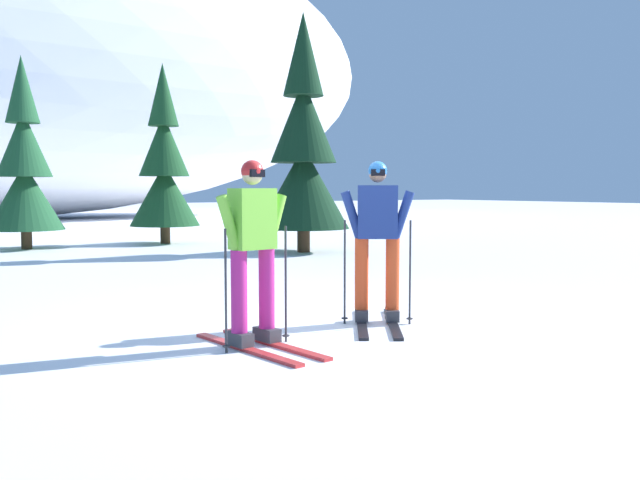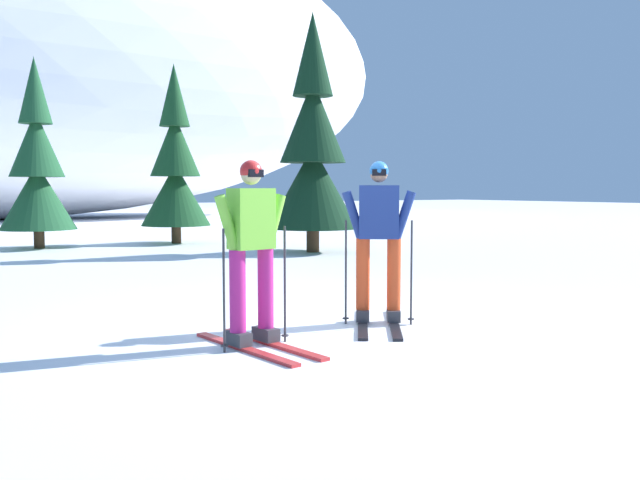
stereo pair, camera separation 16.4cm
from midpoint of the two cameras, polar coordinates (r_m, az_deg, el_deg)
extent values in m
plane|color=white|center=(7.47, 1.43, -6.98)|extent=(120.00, 120.00, 0.00)
cube|color=red|center=(6.45, -4.67, -8.66)|extent=(0.28, 1.58, 0.03)
cube|color=red|center=(6.28, -7.00, -9.04)|extent=(0.28, 1.58, 0.03)
cube|color=#38383D|center=(6.52, -5.20, -7.86)|extent=(0.17, 0.29, 0.12)
cube|color=#38383D|center=(6.35, -7.51, -8.21)|extent=(0.17, 0.29, 0.12)
cylinder|color=#B7237A|center=(6.44, -5.23, -4.04)|extent=(0.15, 0.15, 0.76)
cylinder|color=#B7237A|center=(6.27, -7.55, -4.29)|extent=(0.15, 0.15, 0.76)
cube|color=#75C638|center=(6.29, -6.42, 1.78)|extent=(0.42, 0.28, 0.56)
cylinder|color=#75C638|center=(6.43, -4.60, 1.29)|extent=(0.28, 0.13, 0.58)
cylinder|color=#75C638|center=(6.16, -8.31, 1.12)|extent=(0.28, 0.13, 0.58)
sphere|color=beige|center=(6.28, -6.45, 5.47)|extent=(0.19, 0.19, 0.19)
sphere|color=red|center=(6.28, -6.45, 5.75)|extent=(0.21, 0.21, 0.21)
cube|color=black|center=(6.22, -6.03, 5.58)|extent=(0.15, 0.05, 0.07)
cylinder|color=#2D2D33|center=(6.49, -3.62, -3.72)|extent=(0.02, 0.02, 1.11)
cylinder|color=#2D2D33|center=(6.58, -3.60, -8.00)|extent=(0.07, 0.07, 0.01)
cylinder|color=#2D2D33|center=(6.12, -8.66, -4.26)|extent=(0.02, 0.02, 1.11)
cylinder|color=#2D2D33|center=(6.21, -8.61, -8.79)|extent=(0.07, 0.07, 0.01)
cube|color=black|center=(7.41, 5.48, -6.96)|extent=(1.01, 1.36, 0.03)
cube|color=black|center=(7.40, 2.87, -6.97)|extent=(1.01, 1.36, 0.03)
cube|color=#38383D|center=(7.50, 5.44, -6.25)|extent=(0.28, 0.31, 0.12)
cube|color=#38383D|center=(7.48, 2.86, -6.26)|extent=(0.28, 0.31, 0.12)
cylinder|color=#DB471E|center=(7.43, 5.46, -2.85)|extent=(0.15, 0.15, 0.78)
cylinder|color=#DB471E|center=(7.41, 2.87, -2.85)|extent=(0.15, 0.15, 0.78)
cube|color=navy|center=(7.37, 4.20, 2.36)|extent=(0.48, 0.44, 0.57)
cylinder|color=navy|center=(7.38, 6.22, 1.90)|extent=(0.28, 0.24, 0.58)
cylinder|color=navy|center=(7.36, 2.16, 1.92)|extent=(0.28, 0.24, 0.58)
sphere|color=#A37556|center=(7.36, 4.21, 5.57)|extent=(0.19, 0.19, 0.19)
sphere|color=#2366B2|center=(7.36, 4.21, 5.80)|extent=(0.21, 0.21, 0.21)
cube|color=black|center=(7.28, 4.24, 5.66)|extent=(0.14, 0.12, 0.07)
cylinder|color=#2D2D33|center=(7.38, 6.92, -2.72)|extent=(0.02, 0.02, 1.13)
cylinder|color=#2D2D33|center=(7.46, 6.88, -6.56)|extent=(0.07, 0.07, 0.01)
cylinder|color=#2D2D33|center=(7.35, 1.44, -2.71)|extent=(0.02, 0.02, 1.13)
cylinder|color=#2D2D33|center=(7.43, 1.43, -6.57)|extent=(0.07, 0.07, 0.01)
cylinder|color=#47301E|center=(17.94, -23.62, 0.29)|extent=(0.25, 0.25, 0.63)
cone|color=#1E512D|center=(17.90, -23.71, 3.34)|extent=(1.79, 1.79, 1.60)
cone|color=#1E512D|center=(17.94, -23.83, 7.43)|extent=(1.29, 1.29, 1.60)
cone|color=#1E512D|center=(18.06, -23.96, 11.49)|extent=(0.79, 0.79, 1.60)
cylinder|color=#47301E|center=(18.59, -13.09, 0.70)|extent=(0.26, 0.26, 0.64)
cone|color=#194723|center=(18.56, -13.14, 3.71)|extent=(1.83, 1.83, 1.64)
cone|color=#194723|center=(18.59, -13.21, 7.77)|extent=(1.32, 1.32, 1.64)
cone|color=#194723|center=(18.72, -13.28, 11.79)|extent=(0.81, 0.81, 1.64)
cylinder|color=#47301E|center=(15.68, -1.69, 0.32)|extent=(0.29, 0.29, 0.74)
cone|color=black|center=(15.64, -1.69, 4.43)|extent=(2.10, 2.10, 1.88)
cone|color=black|center=(15.72, -1.71, 9.93)|extent=(1.51, 1.51, 1.88)
cone|color=black|center=(15.93, -1.72, 15.34)|extent=(0.93, 0.93, 1.88)
camera|label=1|loc=(0.08, -90.69, -0.05)|focal=38.19mm
camera|label=2|loc=(0.08, 89.31, 0.05)|focal=38.19mm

